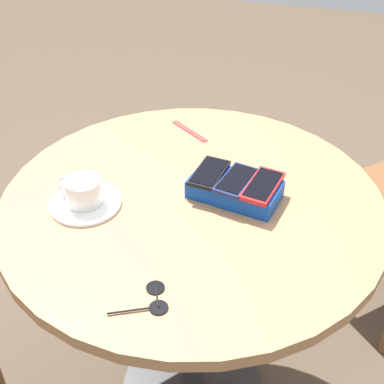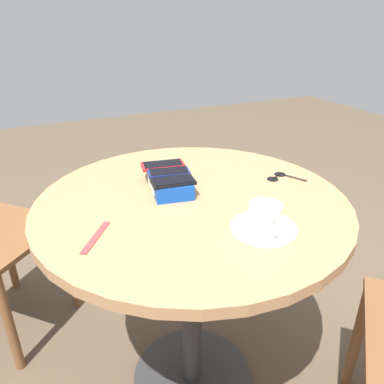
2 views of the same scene
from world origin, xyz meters
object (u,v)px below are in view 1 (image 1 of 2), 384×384
round_table (192,245)px  phone_box (235,189)px  phone_black (209,173)px  saucer (85,203)px  coffee_cup (83,191)px  phone_navy (236,180)px  phone_red (263,186)px  sunglasses (153,299)px  lanyard_strap (190,131)px

round_table → phone_box: phone_box is taller
phone_black → saucer: bearing=27.8°
coffee_cup → phone_navy: bearing=-159.5°
round_table → coffee_cup: size_ratio=7.95×
saucer → phone_black: bearing=-152.2°
phone_box → phone_black: (0.07, -0.01, 0.03)m
phone_red → saucer: (0.39, 0.12, -0.05)m
phone_red → sunglasses: phone_red is taller
phone_black → lanyard_strap: 0.29m
phone_box → phone_black: phone_black is taller
saucer → sunglasses: saucer is taller
round_table → phone_navy: size_ratio=6.62×
phone_box → phone_navy: 0.03m
phone_box → lanyard_strap: (0.19, -0.27, -0.02)m
phone_red → coffee_cup: bearing=16.9°
phone_black → round_table: bearing=57.8°
sunglasses → saucer: bearing=-42.8°
lanyard_strap → sunglasses: sunglasses is taller
lanyard_strap → sunglasses: bearing=100.4°
phone_navy → lanyard_strap: bearing=-54.1°
phone_navy → coffee_cup: size_ratio=1.20×
saucer → lanyard_strap: saucer is taller
phone_black → sunglasses: phone_black is taller
saucer → round_table: bearing=-158.5°
phone_box → sunglasses: 0.37m
coffee_cup → sunglasses: bearing=137.5°
phone_black → lanyard_strap: bearing=-63.8°
saucer → lanyard_strap: 0.41m
phone_box → phone_navy: (-0.00, 0.00, 0.03)m
phone_box → phone_red: (-0.07, 0.01, 0.03)m
phone_black → coffee_cup: size_ratio=1.15×
sunglasses → lanyard_strap: bearing=-79.6°
phone_navy → phone_black: 0.07m
round_table → phone_box: (-0.09, -0.04, 0.17)m
round_table → lanyard_strap: 0.35m
phone_box → phone_navy: phone_navy is taller
phone_navy → saucer: size_ratio=0.82×
phone_red → phone_navy: size_ratio=1.05×
phone_red → round_table: bearing=10.2°
phone_box → coffee_cup: size_ratio=1.96×
round_table → coffee_cup: 0.31m
phone_red → lanyard_strap: bearing=-46.7°
phone_black → phone_red: bearing=172.3°
saucer → lanyard_strap: (-0.14, -0.39, -0.00)m
phone_navy → lanyard_strap: size_ratio=0.96×
sunglasses → coffee_cup: bearing=-42.5°
round_table → sunglasses: 0.36m
phone_red → phone_black: 0.13m
phone_red → sunglasses: (0.14, 0.35, -0.05)m
round_table → saucer: saucer is taller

